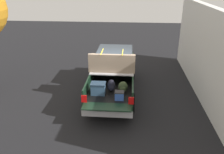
{
  "coord_description": "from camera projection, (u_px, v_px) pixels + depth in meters",
  "views": [
    {
      "loc": [
        -10.31,
        -0.82,
        5.21
      ],
      "look_at": [
        -0.6,
        0.0,
        1.1
      ],
      "focal_mm": 37.81,
      "sensor_mm": 36.0,
      "label": 1
    }
  ],
  "objects": [
    {
      "name": "building_facade",
      "position": [
        207.0,
        54.0,
        10.53
      ],
      "size": [
        10.89,
        0.36,
        4.1
      ],
      "primitive_type": "cube",
      "color": "white",
      "rests_on": "ground_plane"
    },
    {
      "name": "ground_plane",
      "position": [
        113.0,
        93.0,
        11.56
      ],
      "size": [
        40.0,
        40.0,
        0.0
      ],
      "primitive_type": "plane",
      "color": "black"
    },
    {
      "name": "pickup_truck",
      "position": [
        114.0,
        72.0,
        11.51
      ],
      "size": [
        6.05,
        2.06,
        2.23
      ],
      "color": "black",
      "rests_on": "ground_plane"
    }
  ]
}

